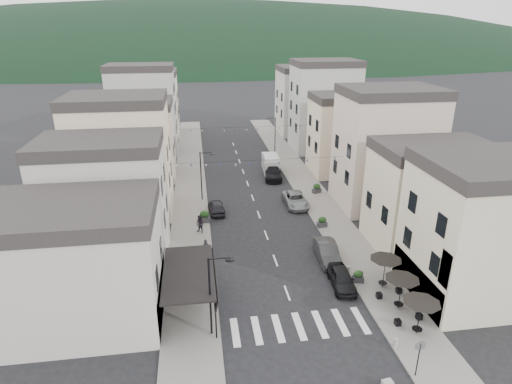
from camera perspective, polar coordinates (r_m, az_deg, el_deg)
ground at (r=30.05m, az=6.72°, el=-19.72°), size 700.00×700.00×0.00m
sidewalk_left at (r=57.21m, az=-8.74°, el=1.15°), size 4.00×76.00×0.12m
sidewalk_right at (r=58.89m, az=6.00°, el=1.89°), size 4.00×76.00×0.12m
hill_backdrop at (r=322.38m, az=-7.42°, el=17.86°), size 640.00×360.00×70.00m
boutique_building at (r=32.29m, az=-23.60°, el=-9.65°), size 12.00×8.00×8.00m
bistro_building at (r=36.31m, az=28.20°, el=-5.17°), size 10.00×8.00×10.00m
boutique_awning at (r=31.47m, az=-8.51°, el=-10.63°), size 3.77×7.50×3.28m
buildings_row_left at (r=61.53m, az=-15.65°, el=7.95°), size 10.20×54.16×14.00m
buildings_row_right at (r=63.40m, az=11.44°, el=8.89°), size 10.20×54.16×14.50m
cafe_terrace at (r=33.23m, az=18.86°, el=-11.32°), size 2.50×8.10×2.53m
streetlamp_left_near at (r=28.63m, az=-5.62°, el=-12.66°), size 1.70×0.56×6.00m
streetlamp_left_far at (r=50.34m, az=-7.05°, el=2.78°), size 1.70×0.56×6.00m
streetlamp_right_far at (r=68.75m, az=2.34°, el=8.02°), size 1.70×0.56×6.00m
traffic_sign at (r=28.28m, az=20.96°, el=-19.22°), size 0.70×0.07×2.70m
bollards at (r=34.00m, az=4.37°, el=-13.18°), size 11.66×10.26×0.60m
bunting_near at (r=46.38m, az=0.20°, el=3.85°), size 19.00×0.28×0.62m
bunting_far at (r=61.69m, az=-1.99°, el=8.32°), size 19.00×0.28×0.62m
parked_car_a at (r=35.59m, az=11.37°, el=-11.25°), size 2.02×4.37×1.45m
parked_car_b at (r=39.00m, az=9.47°, el=-7.86°), size 1.94×4.89×1.58m
parked_car_c at (r=49.76m, az=5.29°, el=-1.03°), size 2.43×5.23×1.45m
parked_car_d at (r=58.41m, az=2.30°, el=2.60°), size 2.96×5.77×1.60m
parked_car_e at (r=47.95m, az=-5.30°, el=-1.97°), size 1.93×4.17×1.38m
delivery_van at (r=60.98m, az=1.95°, el=3.84°), size 2.35×5.29×2.48m
pedestrian_a at (r=38.72m, az=-6.67°, el=-7.55°), size 0.68×0.47×1.80m
pedestrian_b at (r=43.25m, az=-7.47°, el=-4.27°), size 1.15×1.10×1.86m
concrete_block_b at (r=28.29m, az=17.12°, el=-23.29°), size 0.65×0.52×0.45m
planter_la at (r=34.98m, az=-6.27°, el=-11.72°), size 1.05×0.76×1.06m
planter_lb at (r=45.57m, az=-6.88°, el=-3.28°), size 1.20×0.73×1.28m
planter_ra at (r=36.34m, az=13.47°, el=-10.88°), size 1.01×0.70×1.04m
planter_rb at (r=44.76m, az=8.82°, el=-3.97°), size 1.07×0.69×1.12m
planter_rc at (r=53.59m, az=8.10°, el=0.50°), size 1.21×0.94×1.19m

